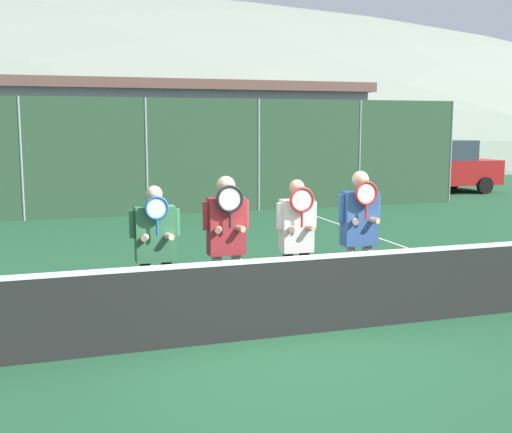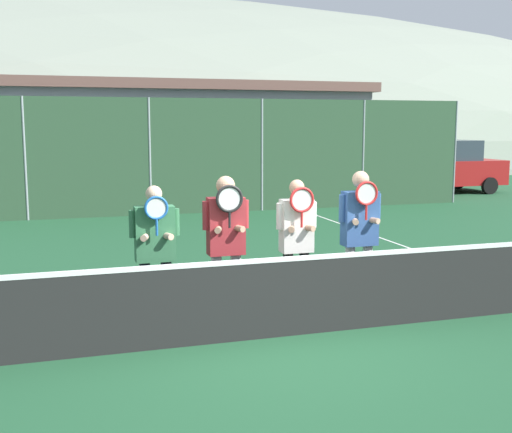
{
  "view_description": "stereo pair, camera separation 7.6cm",
  "coord_description": "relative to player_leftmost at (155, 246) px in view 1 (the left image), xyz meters",
  "views": [
    {
      "loc": [
        -2.47,
        -6.81,
        2.48
      ],
      "look_at": [
        -0.0,
        0.9,
        1.3
      ],
      "focal_mm": 45.0,
      "sensor_mm": 36.0,
      "label": 1
    },
    {
      "loc": [
        -2.4,
        -6.83,
        2.48
      ],
      "look_at": [
        -0.0,
        0.9,
        1.3
      ],
      "focal_mm": 45.0,
      "sensor_mm": 36.0,
      "label": 2
    }
  ],
  "objects": [
    {
      "name": "car_center",
      "position": [
        6.9,
        12.67,
        -0.18
      ],
      "size": [
        4.4,
        2.04,
        1.66
      ],
      "color": "#285638",
      "rests_on": "ground_plane"
    },
    {
      "name": "car_right_of_center",
      "position": [
        11.98,
        12.48,
        -0.08
      ],
      "size": [
        4.66,
        2.06,
        1.89
      ],
      "color": "maroon",
      "rests_on": "ground_plane"
    },
    {
      "name": "car_left_of_center",
      "position": [
        2.03,
        12.29,
        -0.12
      ],
      "size": [
        4.25,
        2.01,
        1.8
      ],
      "color": "slate",
      "rests_on": "ground_plane"
    },
    {
      "name": "court_line_right_sideline",
      "position": [
        5.61,
        2.26,
        -1.03
      ],
      "size": [
        0.05,
        16.0,
        0.01
      ],
      "primitive_type": "cube",
      "color": "white",
      "rests_on": "ground_plane"
    },
    {
      "name": "hill_distant",
      "position": [
        1.32,
        51.75,
        -1.03
      ],
      "size": [
        125.87,
        69.93,
        24.47
      ],
      "color": "gray",
      "rests_on": "ground_plane"
    },
    {
      "name": "player_leftmost",
      "position": [
        0.0,
        0.0,
        0.0
      ],
      "size": [
        0.6,
        0.34,
        1.75
      ],
      "color": "#232838",
      "rests_on": "ground_plane"
    },
    {
      "name": "player_rightmost",
      "position": [
        2.66,
        -0.08,
        0.09
      ],
      "size": [
        0.59,
        0.34,
        1.87
      ],
      "color": "white",
      "rests_on": "ground_plane"
    },
    {
      "name": "ground_plane",
      "position": [
        1.32,
        -0.74,
        -1.03
      ],
      "size": [
        120.0,
        120.0,
        0.0
      ],
      "primitive_type": "plane",
      "color": "#1E4C2D"
    },
    {
      "name": "player_center_right",
      "position": [
        1.8,
        -0.05,
        0.01
      ],
      "size": [
        0.54,
        0.34,
        1.78
      ],
      "color": "black",
      "rests_on": "ground_plane"
    },
    {
      "name": "player_center_left",
      "position": [
        0.85,
        -0.1,
        0.08
      ],
      "size": [
        0.58,
        0.34,
        1.85
      ],
      "color": "white",
      "rests_on": "ground_plane"
    },
    {
      "name": "fence_back",
      "position": [
        1.32,
        9.83,
        0.55
      ],
      "size": [
        19.13,
        0.06,
        3.17
      ],
      "color": "gray",
      "rests_on": "ground_plane"
    },
    {
      "name": "clubhouse_building",
      "position": [
        1.7,
        17.81,
        1.01
      ],
      "size": [
        18.62,
        5.5,
        4.05
      ],
      "color": "#9EA3A8",
      "rests_on": "ground_plane"
    },
    {
      "name": "tennis_net",
      "position": [
        1.32,
        -0.74,
        -0.54
      ],
      "size": [
        11.53,
        0.09,
        1.05
      ],
      "color": "gray",
      "rests_on": "ground_plane"
    }
  ]
}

